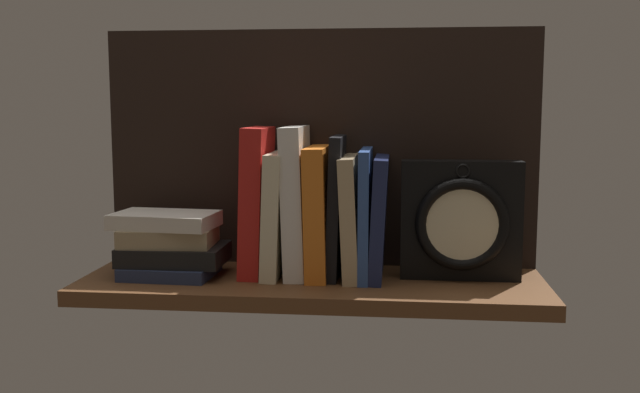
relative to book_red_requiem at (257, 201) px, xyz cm
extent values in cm
cube|color=brown|center=(9.71, -3.03, -13.64)|extent=(76.15, 24.62, 2.50)
cube|color=black|center=(9.71, 8.68, 8.40)|extent=(76.15, 1.20, 41.59)
cube|color=red|center=(0.00, 0.00, 0.00)|extent=(4.34, 13.24, 24.88)
cube|color=beige|center=(3.44, 0.00, -2.10)|extent=(3.57, 15.32, 20.68)
cube|color=silver|center=(6.81, 0.00, 0.08)|extent=(4.18, 14.33, 25.04)
cube|color=orange|center=(10.51, 0.00, -1.58)|extent=(3.92, 15.71, 21.69)
cube|color=black|center=(13.43, 0.00, -0.69)|extent=(2.49, 13.41, 23.44)
cube|color=tan|center=(15.91, 0.00, -2.35)|extent=(3.50, 16.02, 20.19)
cube|color=#2D4C8E|center=(18.32, 0.00, -1.77)|extent=(1.78, 16.17, 21.25)
cube|color=#192147|center=(20.57, 0.00, -2.40)|extent=(3.05, 16.02, 20.06)
cube|color=black|center=(33.93, 0.11, -2.64)|extent=(19.51, 4.60, 19.51)
torus|color=black|center=(33.93, -2.59, -2.91)|extent=(15.00, 1.84, 15.00)
cylinder|color=beige|center=(33.93, -2.59, -2.91)|extent=(12.10, 0.60, 12.10)
cube|color=black|center=(33.08, -3.09, -1.70)|extent=(1.95, 0.30, 2.59)
cube|color=black|center=(34.30, -3.09, -5.25)|extent=(1.04, 0.30, 4.72)
torus|color=black|center=(33.93, -2.19, 5.59)|extent=(2.44, 0.44, 2.44)
cube|color=#232D4C|center=(-14.11, -3.70, -11.36)|extent=(15.04, 12.18, 2.07)
cube|color=black|center=(-13.60, -3.46, -8.78)|extent=(17.15, 11.46, 3.08)
cube|color=#9E8966|center=(-14.44, -2.71, -5.75)|extent=(15.55, 10.88, 2.98)
cube|color=beige|center=(-15.03, -3.25, -3.02)|extent=(17.65, 11.84, 2.48)
camera|label=1|loc=(23.59, -118.37, 16.22)|focal=40.44mm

